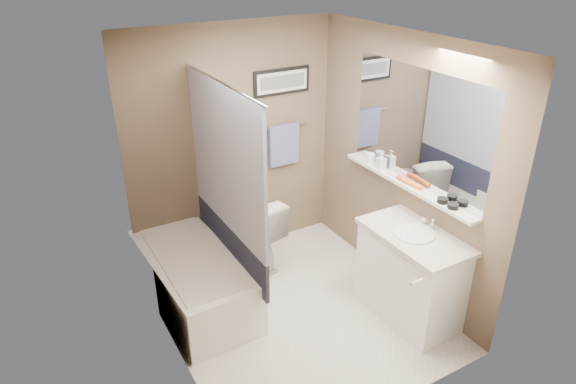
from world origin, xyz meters
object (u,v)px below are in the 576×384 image
hair_brush_back (407,181)px  glass_jar (370,158)px  vanity (411,277)px  candle_bowl_far (442,200)px  soap_bottle (381,161)px  bathtub (193,280)px  hair_brush_front (412,184)px  candle_bowl_near (453,206)px  toilet (249,232)px

hair_brush_back → glass_jar: glass_jar is taller
vanity → candle_bowl_far: 0.76m
hair_brush_back → glass_jar: bearing=90.0°
candle_bowl_far → hair_brush_back: 0.43m
candle_bowl_far → soap_bottle: size_ratio=0.55×
bathtub → candle_bowl_far: bearing=-36.1°
bathtub → hair_brush_front: (1.79, -0.81, 0.89)m
vanity → candle_bowl_near: bearing=-46.3°
toilet → candle_bowl_far: bearing=113.1°
toilet → candle_bowl_near: size_ratio=8.66×
vanity → glass_jar: (0.19, 0.89, 0.77)m
hair_brush_back → vanity: bearing=-116.5°
candle_bowl_far → soap_bottle: bearing=90.0°
bathtub → hair_brush_back: size_ratio=6.82×
hair_brush_front → soap_bottle: (0.00, 0.43, 0.06)m
vanity → toilet: bearing=119.3°
bathtub → hair_brush_front: hair_brush_front is taller
vanity → candle_bowl_far: size_ratio=10.00×
soap_bottle → hair_brush_back: bearing=-90.0°
toilet → soap_bottle: (1.07, -0.69, 0.81)m
vanity → candle_bowl_far: bearing=-21.1°
hair_brush_front → vanity: bearing=-121.7°
bathtub → soap_bottle: (1.79, -0.38, 0.95)m
glass_jar → vanity: bearing=-101.8°
vanity → soap_bottle: bearing=73.2°
vanity → hair_brush_front: (0.19, 0.30, 0.74)m
hair_brush_front → hair_brush_back: size_ratio=1.00×
candle_bowl_near → candle_bowl_far: bearing=90.0°
bathtub → glass_jar: bearing=-9.9°
candle_bowl_near → toilet: bearing=123.8°
bathtub → candle_bowl_far: size_ratio=16.67×
bathtub → hair_brush_back: bearing=-25.3°
hair_brush_front → hair_brush_back: (0.00, 0.07, 0.00)m
candle_bowl_near → soap_bottle: 0.91m
bathtub → toilet: size_ratio=1.92×
candle_bowl_near → hair_brush_front: (0.00, 0.48, 0.00)m
candle_bowl_far → glass_jar: bearing=90.0°
vanity → hair_brush_front: bearing=55.7°
vanity → hair_brush_back: (0.19, 0.37, 0.74)m
toilet → vanity: 1.67m
bathtub → vanity: (1.60, -1.11, 0.15)m
bathtub → vanity: 1.95m
bathtub → candle_bowl_near: size_ratio=16.67×
hair_brush_back → glass_jar: (0.00, 0.52, 0.03)m
soap_bottle → glass_jar: bearing=90.0°
bathtub → candle_bowl_near: bearing=-38.6°
hair_brush_back → toilet: bearing=135.5°
hair_brush_front → soap_bottle: 0.43m
toilet → soap_bottle: size_ratio=4.76×
toilet → bathtub: bearing=10.3°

